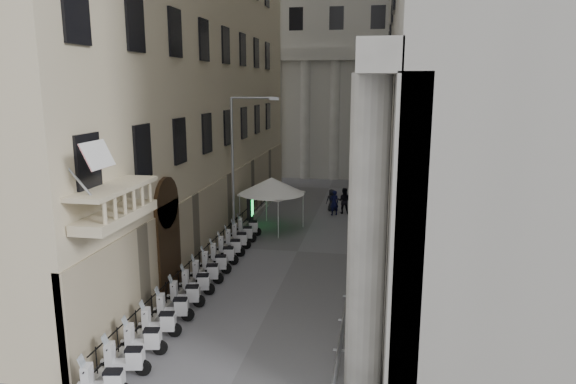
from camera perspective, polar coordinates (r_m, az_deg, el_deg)
name	(u,v)px	position (r m, az deg, el deg)	size (l,w,h in m)	color
far_building	(340,34)	(57.80, 5.83, 17.11)	(22.00, 10.00, 30.00)	beige
iron_fence	(222,254)	(30.34, -7.40, -6.82)	(0.30, 28.00, 1.40)	black
blue_awning	(371,224)	(36.67, 9.18, -3.57)	(1.60, 3.00, 3.00)	navy
flag	(115,377)	(19.30, -18.71, -18.88)	(1.00, 1.40, 8.20)	#9E0C11
scooter_1	(126,375)	(19.26, -17.52, -18.86)	(0.56, 1.40, 1.50)	silver
scooter_2	(145,355)	(20.33, -15.65, -17.02)	(0.56, 1.40, 1.50)	silver
scooter_3	(160,337)	(21.43, -14.01, -15.34)	(0.56, 1.40, 1.50)	silver
scooter_4	(174,321)	(22.56, -12.55, -13.82)	(0.56, 1.40, 1.50)	silver
scooter_5	(186,307)	(23.71, -11.25, -12.44)	(0.56, 1.40, 1.50)	silver
scooter_6	(197,295)	(24.89, -10.08, -11.18)	(0.56, 1.40, 1.50)	silver
scooter_7	(207,284)	(26.09, -9.03, -10.03)	(0.56, 1.40, 1.50)	silver
scooter_8	(215,274)	(27.31, -8.08, -8.99)	(0.56, 1.40, 1.50)	silver
scooter_9	(223,265)	(28.54, -7.22, -8.03)	(0.56, 1.40, 1.50)	silver
scooter_10	(230,257)	(29.79, -6.43, -7.15)	(0.56, 1.40, 1.50)	silver
scooter_11	(237,249)	(31.05, -5.70, -6.33)	(0.56, 1.40, 1.50)	silver
scooter_12	(243,242)	(32.32, -5.04, -5.58)	(0.56, 1.40, 1.50)	silver
scooter_13	(248,236)	(33.59, -4.42, -4.89)	(0.56, 1.40, 1.50)	silver
barrier_1	(338,369)	(18.88, 5.62, -19.01)	(0.60, 2.40, 1.10)	#97999E
barrier_2	(343,335)	(21.06, 6.18, -15.54)	(0.60, 2.40, 1.10)	#97999E
barrier_3	(347,308)	(23.30, 6.63, -12.73)	(0.60, 2.40, 1.10)	#97999E
barrier_4	(351,287)	(25.60, 6.98, -10.42)	(0.60, 2.40, 1.10)	#97999E
barrier_5	(353,269)	(27.92, 7.28, -8.49)	(0.60, 2.40, 1.10)	#97999E
security_tent	(267,184)	(35.17, -2.33, 0.91)	(4.40, 4.40, 3.58)	silver
street_lamp	(239,157)	(31.22, -5.50, 3.93)	(2.91, 0.55, 8.96)	gray
info_kiosk	(250,210)	(35.98, -4.21, -2.03)	(0.38, 0.99, 2.07)	black
pedestrian_a	(334,203)	(38.69, 5.15, -1.20)	(0.69, 0.46, 1.90)	black
pedestrian_b	(344,201)	(39.26, 6.23, -0.97)	(0.96, 0.75, 1.98)	black
pedestrian_c	(332,200)	(39.99, 4.86, -0.90)	(0.84, 0.54, 1.71)	black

